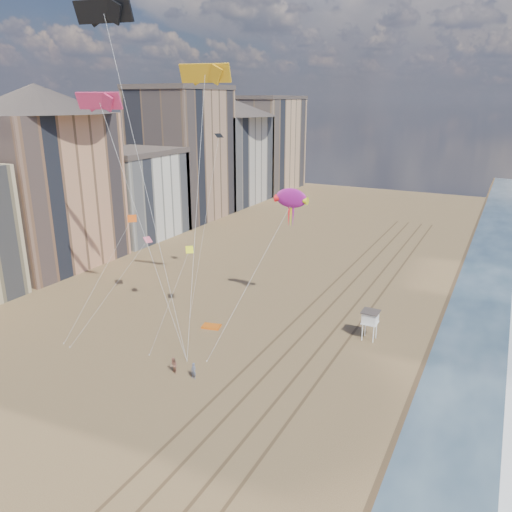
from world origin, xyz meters
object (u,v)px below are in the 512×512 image
Objects in this scene: lifeguard_stand at (370,318)px; grounded_kite at (211,326)px; show_kite at (291,198)px; kite_flyer_a at (194,371)px; kite_flyer_b at (174,366)px.

grounded_kite is at bearing -162.35° from lifeguard_stand.
kite_flyer_a is at bearing -96.75° from show_kite.
lifeguard_stand is 16.52m from show_kite.
show_kite is 23.55m from kite_flyer_b.
grounded_kite is 0.10× the size of show_kite.
grounded_kite is 1.26× the size of kite_flyer_b.
show_kite is at bearing 87.34° from kite_flyer_a.
kite_flyer_b is at bearing -172.39° from kite_flyer_a.
kite_flyer_a is (4.55, -10.48, 0.70)m from grounded_kite.
kite_flyer_a is (-2.16, -18.23, -14.09)m from show_kite.
kite_flyer_a is at bearing 33.30° from kite_flyer_b.
kite_flyer_b is (-4.43, -18.37, -14.06)m from show_kite.
kite_flyer_b is at bearing -103.56° from show_kite.
kite_flyer_a is (-13.04, -16.08, -1.85)m from lifeguard_stand.
show_kite reaches higher than lifeguard_stand.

